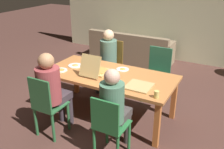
% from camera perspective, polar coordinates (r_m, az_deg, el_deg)
% --- Properties ---
extents(ground_plane, '(20.00, 20.00, 0.00)m').
position_cam_1_polar(ground_plane, '(4.43, -0.62, -8.95)').
color(ground_plane, '#4D2F28').
extents(back_wall, '(6.41, 0.12, 2.69)m').
position_cam_1_polar(back_wall, '(6.89, 13.23, 14.31)').
color(back_wall, beige).
rests_on(back_wall, ground).
extents(dining_table, '(2.13, 1.00, 0.76)m').
position_cam_1_polar(dining_table, '(4.10, -0.67, -0.92)').
color(dining_table, '#BF743C').
rests_on(dining_table, ground).
extents(chair_0, '(0.45, 0.46, 0.98)m').
position_cam_1_polar(chair_0, '(5.19, -0.28, 2.55)').
color(chair_0, brown).
rests_on(chair_0, ground).
extents(person_0, '(0.33, 0.52, 1.24)m').
position_cam_1_polar(person_0, '(5.00, -1.10, 4.33)').
color(person_0, '#38434A').
rests_on(person_0, ground).
extents(chair_1, '(0.40, 0.40, 0.92)m').
position_cam_1_polar(chair_1, '(3.26, -0.70, -11.47)').
color(chair_1, '#266C37').
rests_on(chair_1, ground).
extents(person_1, '(0.31, 0.52, 1.25)m').
position_cam_1_polar(person_1, '(3.24, 0.52, -6.97)').
color(person_1, '#413B3A').
rests_on(person_1, ground).
extents(chair_2, '(0.39, 0.41, 0.97)m').
position_cam_1_polar(chair_2, '(3.78, -14.54, -6.72)').
color(chair_2, '#2A6337').
rests_on(chair_2, ground).
extents(person_2, '(0.34, 0.54, 1.28)m').
position_cam_1_polar(person_2, '(3.76, -13.50, -2.68)').
color(person_2, '#3B3036').
rests_on(person_2, ground).
extents(chair_3, '(0.44, 0.38, 1.01)m').
position_cam_1_polar(chair_3, '(4.75, 10.33, 0.77)').
color(chair_3, '#296142').
rests_on(chair_3, ground).
extents(pizza_box_0, '(0.35, 0.48, 0.35)m').
position_cam_1_polar(pizza_box_0, '(4.10, -3.47, 0.95)').
color(pizza_box_0, tan).
rests_on(pizza_box_0, dining_table).
extents(pizza_box_1, '(0.36, 0.36, 0.02)m').
position_cam_1_polar(pizza_box_1, '(3.67, 6.15, -2.64)').
color(pizza_box_1, tan).
rests_on(pizza_box_1, dining_table).
extents(plate_0, '(0.22, 0.22, 0.03)m').
position_cam_1_polar(plate_0, '(4.29, -11.49, 1.01)').
color(plate_0, white).
rests_on(plate_0, dining_table).
extents(plate_1, '(0.24, 0.24, 0.03)m').
position_cam_1_polar(plate_1, '(4.45, -8.33, 2.06)').
color(plate_1, white).
rests_on(plate_1, dining_table).
extents(plate_2, '(0.21, 0.21, 0.03)m').
position_cam_1_polar(plate_2, '(4.24, 2.40, 1.21)').
color(plate_2, white).
rests_on(plate_2, dining_table).
extents(drinking_glass_0, '(0.07, 0.07, 0.10)m').
position_cam_1_polar(drinking_glass_0, '(3.39, 10.04, -4.46)').
color(drinking_glass_0, '#DCCA68').
rests_on(drinking_glass_0, dining_table).
extents(drinking_glass_1, '(0.08, 0.08, 0.12)m').
position_cam_1_polar(drinking_glass_1, '(4.51, -3.35, 3.30)').
color(drinking_glass_1, '#B7452C').
rests_on(drinking_glass_1, dining_table).
extents(couch, '(2.18, 0.77, 0.79)m').
position_cam_1_polar(couch, '(6.75, 4.21, 5.42)').
color(couch, '#857056').
rests_on(couch, ground).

